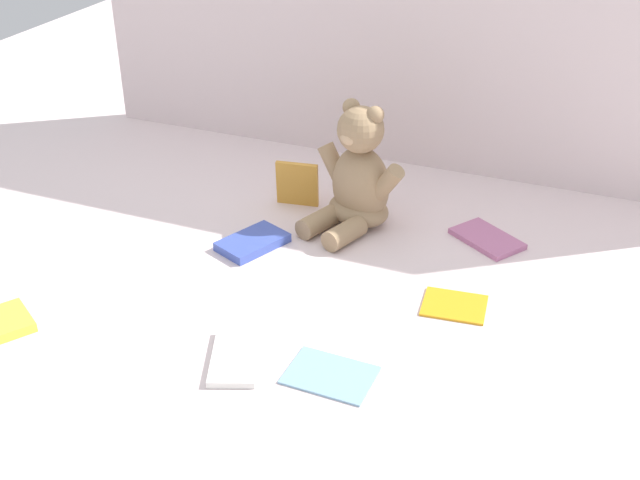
# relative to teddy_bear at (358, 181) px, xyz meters

# --- Properties ---
(ground_plane) EXTENTS (3.20, 3.20, 0.00)m
(ground_plane) POSITION_rel_teddy_bear_xyz_m (0.03, -0.15, -0.09)
(ground_plane) COLOR silver
(teddy_bear) EXTENTS (0.21, 0.21, 0.25)m
(teddy_bear) POSITION_rel_teddy_bear_xyz_m (0.00, 0.00, 0.00)
(teddy_bear) COLOR #9E7F5B
(teddy_bear) RESTS_ON ground_plane
(book_case_0) EXTENTS (0.12, 0.15, 0.01)m
(book_case_0) POSITION_rel_teddy_bear_xyz_m (-0.02, -0.49, -0.09)
(book_case_0) COLOR white
(book_case_0) RESTS_ON ground_plane
(book_case_1) EXTENTS (0.12, 0.15, 0.02)m
(book_case_1) POSITION_rel_teddy_bear_xyz_m (-0.15, -0.16, -0.09)
(book_case_1) COLOR #3B52B1
(book_case_1) RESTS_ON ground_plane
(book_case_2) EXTENTS (0.09, 0.03, 0.10)m
(book_case_2) POSITION_rel_teddy_bear_xyz_m (-0.14, 0.03, -0.05)
(book_case_2) COLOR gold
(book_case_2) RESTS_ON ground_plane
(book_case_3) EXTENTS (0.12, 0.10, 0.01)m
(book_case_3) POSITION_rel_teddy_bear_xyz_m (0.26, -0.22, -0.09)
(book_case_3) COLOR orange
(book_case_3) RESTS_ON ground_plane
(book_case_4) EXTENTS (0.13, 0.13, 0.02)m
(book_case_4) POSITION_rel_teddy_bear_xyz_m (-0.42, -0.56, -0.09)
(book_case_4) COLOR yellow
(book_case_4) RESTS_ON ground_plane
(book_case_5) EXTENTS (0.13, 0.10, 0.01)m
(book_case_5) POSITION_rel_teddy_bear_xyz_m (0.13, -0.47, -0.09)
(book_case_5) COLOR #7FADCA
(book_case_5) RESTS_ON ground_plane
(book_case_6) EXTENTS (0.16, 0.14, 0.01)m
(book_case_6) POSITION_rel_teddy_bear_xyz_m (0.26, 0.03, -0.09)
(book_case_6) COLOR #B36592
(book_case_6) RESTS_ON ground_plane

